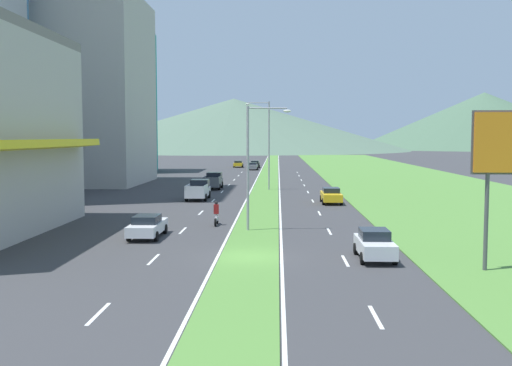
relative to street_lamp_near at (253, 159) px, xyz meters
name	(u,v)px	position (x,y,z in m)	size (l,w,h in m)	color
ground_plane	(249,258)	(0.19, -9.07, -5.03)	(600.00, 600.00, 0.00)	#38383A
grass_median	(268,179)	(0.19, 50.93, -5.00)	(3.20, 240.00, 0.06)	#518438
grass_verge_right	(401,179)	(20.79, 50.93, -5.00)	(24.00, 240.00, 0.06)	#518438
lane_dash_left_1	(99,314)	(-4.91, -19.41, -5.02)	(0.16, 2.80, 0.01)	silver
lane_dash_left_2	(154,259)	(-4.91, -9.75, -5.02)	(0.16, 2.80, 0.01)	silver
lane_dash_left_3	(183,231)	(-4.91, -0.09, -5.02)	(0.16, 2.80, 0.01)	silver
lane_dash_left_4	(201,213)	(-4.91, 9.58, -5.02)	(0.16, 2.80, 0.01)	silver
lane_dash_left_5	(213,201)	(-4.91, 19.24, -5.02)	(0.16, 2.80, 0.01)	silver
lane_dash_left_6	(222,192)	(-4.91, 28.90, -5.02)	(0.16, 2.80, 0.01)	silver
lane_dash_left_7	(229,185)	(-4.91, 38.56, -5.02)	(0.16, 2.80, 0.01)	silver
lane_dash_left_8	(234,180)	(-4.91, 48.23, -5.02)	(0.16, 2.80, 0.01)	silver
lane_dash_left_9	(238,176)	(-4.91, 57.89, -5.02)	(0.16, 2.80, 0.01)	silver
lane_dash_left_10	(242,172)	(-4.91, 67.55, -5.02)	(0.16, 2.80, 0.01)	silver
lane_dash_right_1	(376,317)	(5.29, -19.41, -5.02)	(0.16, 2.80, 0.01)	silver
lane_dash_right_2	(345,261)	(5.29, -9.75, -5.02)	(0.16, 2.80, 0.01)	silver
lane_dash_right_3	(329,231)	(5.29, -0.09, -5.02)	(0.16, 2.80, 0.01)	silver
lane_dash_right_4	(319,213)	(5.29, 9.58, -5.02)	(0.16, 2.80, 0.01)	silver
lane_dash_right_5	(313,201)	(5.29, 19.24, -5.02)	(0.16, 2.80, 0.01)	silver
lane_dash_right_6	(308,192)	(5.29, 28.90, -5.02)	(0.16, 2.80, 0.01)	silver
lane_dash_right_7	(304,185)	(5.29, 38.56, -5.02)	(0.16, 2.80, 0.01)	silver
lane_dash_right_8	(301,180)	(5.29, 48.23, -5.02)	(0.16, 2.80, 0.01)	silver
lane_dash_right_9	(299,176)	(5.29, 57.89, -5.02)	(0.16, 2.80, 0.01)	silver
lane_dash_right_10	(297,172)	(5.29, 67.55, -5.02)	(0.16, 2.80, 0.01)	silver
edge_line_median_left	(257,179)	(-1.56, 50.93, -5.02)	(0.16, 240.00, 0.01)	silver
edge_line_median_right	(279,179)	(1.94, 50.93, -5.02)	(0.16, 240.00, 0.01)	silver
domed_building	(75,61)	(-26.39, 40.98, 11.93)	(18.57, 18.57, 39.91)	#B7B2A8
midrise_colored	(114,101)	(-28.69, 68.27, 8.11)	(13.31, 13.31, 26.27)	teal
hill_far_left	(48,126)	(-114.23, 252.37, 6.84)	(191.87, 191.87, 23.73)	#47664C
hill_far_center	(234,124)	(-19.75, 245.79, 7.47)	(168.64, 168.64, 24.99)	#516B56
hill_far_right	(484,121)	(113.96, 285.46, 10.27)	(140.56, 140.56, 30.60)	#47664C
street_lamp_near	(253,159)	(0.00, 0.00, 0.00)	(3.06, 0.46, 8.66)	#99999E
street_lamp_mid	(267,140)	(0.35, 31.50, 1.11)	(2.98, 0.44, 10.82)	#99999E
car_0	(331,195)	(6.98, 17.29, -4.25)	(1.97, 4.73, 1.53)	yellow
car_1	(238,164)	(-6.76, 85.12, -4.30)	(1.97, 4.65, 1.40)	yellow
car_2	(255,164)	(-3.08, 82.55, -4.25)	(2.01, 4.17, 1.52)	black
car_3	(375,244)	(6.90, -9.24, -4.23)	(1.86, 4.21, 1.60)	silver
car_4	(147,226)	(-6.76, -2.92, -4.27)	(1.95, 4.78, 1.47)	silver
car_5	(253,166)	(-3.19, 75.42, -4.27)	(1.87, 4.31, 1.45)	slate
pickup_truck_0	(213,181)	(-6.41, 33.06, -4.05)	(2.18, 5.40, 2.00)	#515459
pickup_truck_1	(198,190)	(-6.58, 20.33, -4.05)	(2.18, 5.40, 2.00)	silver
motorcycle_rider	(216,215)	(-2.83, 2.55, -4.28)	(0.36, 2.00, 1.80)	black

